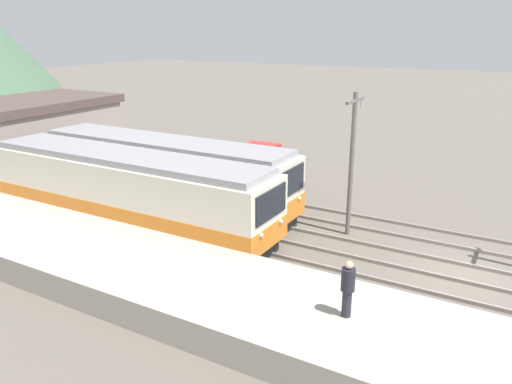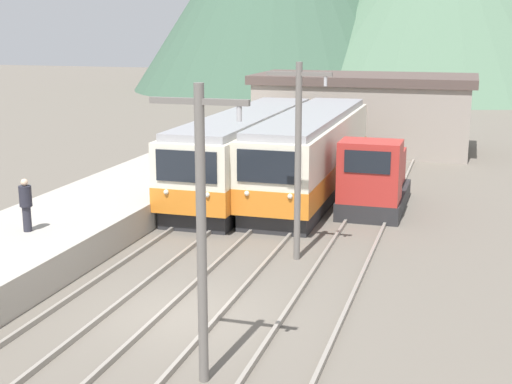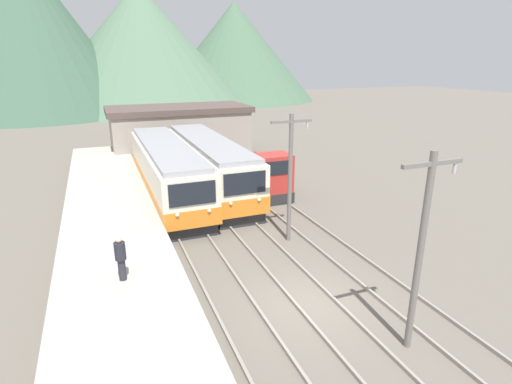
{
  "view_description": "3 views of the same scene",
  "coord_description": "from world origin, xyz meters",
  "px_view_note": "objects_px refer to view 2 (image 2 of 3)",
  "views": [
    {
      "loc": [
        -17.73,
        -1.33,
        8.49
      ],
      "look_at": [
        0.82,
        9.23,
        1.51
      ],
      "focal_mm": 35.0,
      "sensor_mm": 36.0,
      "label": 1
    },
    {
      "loc": [
        6.6,
        -15.71,
        7.19
      ],
      "look_at": [
        -0.52,
        8.09,
        1.37
      ],
      "focal_mm": 50.0,
      "sensor_mm": 36.0,
      "label": 2
    },
    {
      "loc": [
        -6.4,
        -10.81,
        8.36
      ],
      "look_at": [
        1.32,
        8.46,
        1.51
      ],
      "focal_mm": 28.0,
      "sensor_mm": 36.0,
      "label": 3
    }
  ],
  "objects_px": {
    "shunting_locomotive": "(375,180)",
    "person_on_platform": "(26,203)",
    "catenary_mast_near": "(202,224)",
    "commuter_train_left": "(248,155)",
    "commuter_train_center": "(311,157)",
    "catenary_mast_mid": "(298,154)"
  },
  "relations": [
    {
      "from": "commuter_train_center",
      "to": "catenary_mast_mid",
      "type": "distance_m",
      "value": 9.13
    },
    {
      "from": "commuter_train_center",
      "to": "shunting_locomotive",
      "type": "bearing_deg",
      "value": -31.99
    },
    {
      "from": "shunting_locomotive",
      "to": "catenary_mast_mid",
      "type": "relative_size",
      "value": 0.87
    },
    {
      "from": "commuter_train_center",
      "to": "person_on_platform",
      "type": "relative_size",
      "value": 8.32
    },
    {
      "from": "catenary_mast_mid",
      "to": "person_on_platform",
      "type": "xyz_separation_m",
      "value": [
        -7.85,
        -2.72,
        -1.46
      ]
    },
    {
      "from": "catenary_mast_near",
      "to": "person_on_platform",
      "type": "xyz_separation_m",
      "value": [
        -7.85,
        5.52,
        -1.46
      ]
    },
    {
      "from": "catenary_mast_near",
      "to": "catenary_mast_mid",
      "type": "height_order",
      "value": "same"
    },
    {
      "from": "commuter_train_center",
      "to": "shunting_locomotive",
      "type": "distance_m",
      "value": 3.57
    },
    {
      "from": "commuter_train_center",
      "to": "catenary_mast_mid",
      "type": "height_order",
      "value": "catenary_mast_mid"
    },
    {
      "from": "commuter_train_left",
      "to": "person_on_platform",
      "type": "height_order",
      "value": "commuter_train_left"
    },
    {
      "from": "commuter_train_center",
      "to": "catenary_mast_mid",
      "type": "xyz_separation_m",
      "value": [
        1.51,
        -8.83,
        1.72
      ]
    },
    {
      "from": "commuter_train_center",
      "to": "person_on_platform",
      "type": "height_order",
      "value": "commuter_train_center"
    },
    {
      "from": "commuter_train_center",
      "to": "person_on_platform",
      "type": "distance_m",
      "value": 13.19
    },
    {
      "from": "commuter_train_left",
      "to": "catenary_mast_mid",
      "type": "distance_m",
      "value": 9.79
    },
    {
      "from": "commuter_train_left",
      "to": "commuter_train_center",
      "type": "xyz_separation_m",
      "value": [
        2.8,
        0.22,
        0.03
      ]
    },
    {
      "from": "commuter_train_left",
      "to": "person_on_platform",
      "type": "bearing_deg",
      "value": -107.36
    },
    {
      "from": "catenary_mast_near",
      "to": "commuter_train_left",
      "type": "bearing_deg",
      "value": 104.34
    },
    {
      "from": "shunting_locomotive",
      "to": "person_on_platform",
      "type": "xyz_separation_m",
      "value": [
        -9.34,
        -9.68,
        0.71
      ]
    },
    {
      "from": "person_on_platform",
      "to": "commuter_train_center",
      "type": "bearing_deg",
      "value": 61.23
    },
    {
      "from": "shunting_locomotive",
      "to": "catenary_mast_mid",
      "type": "distance_m",
      "value": 7.44
    },
    {
      "from": "catenary_mast_near",
      "to": "person_on_platform",
      "type": "distance_m",
      "value": 9.71
    },
    {
      "from": "commuter_train_center",
      "to": "shunting_locomotive",
      "type": "relative_size",
      "value": 2.58
    }
  ]
}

